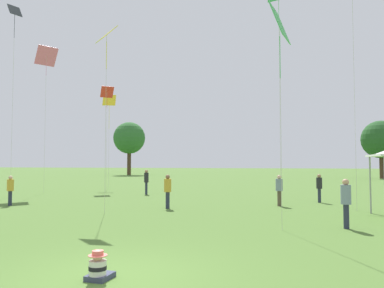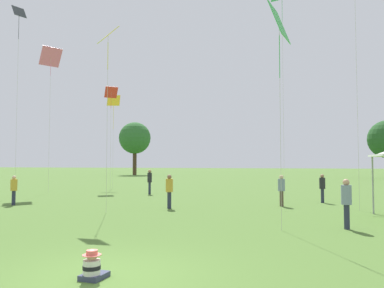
% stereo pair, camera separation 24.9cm
% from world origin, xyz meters
% --- Properties ---
extents(ground_plane, '(300.00, 300.00, 0.00)m').
position_xyz_m(ground_plane, '(0.00, 0.00, 0.00)').
color(ground_plane, '#4C702D').
extents(seated_toddler, '(0.44, 0.54, 0.56)m').
position_xyz_m(seated_toddler, '(-0.19, -0.23, 0.23)').
color(seated_toddler, '#383D56').
rests_on(seated_toddler, ground).
extents(person_standing_0, '(0.38, 0.38, 1.66)m').
position_xyz_m(person_standing_0, '(5.24, 6.75, 1.00)').
color(person_standing_0, '#282D42').
rests_on(person_standing_0, ground).
extents(person_standing_1, '(0.49, 0.49, 1.58)m').
position_xyz_m(person_standing_1, '(2.98, 12.94, 0.94)').
color(person_standing_1, brown).
rests_on(person_standing_1, ground).
extents(person_standing_3, '(0.41, 0.41, 1.63)m').
position_xyz_m(person_standing_3, '(-2.24, 10.60, 0.97)').
color(person_standing_3, '#282D42').
rests_on(person_standing_3, ground).
extents(person_standing_4, '(0.41, 0.41, 1.72)m').
position_xyz_m(person_standing_4, '(-6.11, 17.93, 1.04)').
color(person_standing_4, '#282D42').
rests_on(person_standing_4, ground).
extents(person_standing_6, '(0.32, 0.32, 1.57)m').
position_xyz_m(person_standing_6, '(5.13, 15.22, 0.94)').
color(person_standing_6, '#282D42').
rests_on(person_standing_6, ground).
extents(person_standing_7, '(0.41, 0.41, 1.54)m').
position_xyz_m(person_standing_7, '(-10.51, 9.85, 0.91)').
color(person_standing_7, '#282D42').
rests_on(person_standing_7, ground).
extents(kite_0, '(1.21, 1.15, 8.53)m').
position_xyz_m(kite_0, '(-11.03, 21.60, 7.92)').
color(kite_0, red).
rests_on(kite_0, ground).
extents(kite_1, '(1.18, 1.16, 8.29)m').
position_xyz_m(kite_1, '(-4.41, 8.34, 7.73)').
color(kite_1, yellow).
rests_on(kite_1, ground).
extents(kite_2, '(1.55, 1.72, 10.83)m').
position_xyz_m(kite_2, '(-13.96, 17.50, 10.06)').
color(kite_2, pink).
rests_on(kite_2, ground).
extents(kite_4, '(1.25, 0.83, 8.37)m').
position_xyz_m(kite_4, '(-12.01, 24.00, 7.67)').
color(kite_4, yellow).
rests_on(kite_4, ground).
extents(kite_5, '(0.74, 1.36, 7.50)m').
position_xyz_m(kite_5, '(3.15, 5.93, 6.79)').
color(kite_5, green).
rests_on(kite_5, ground).
extents(kite_7, '(0.73, 0.95, 12.58)m').
position_xyz_m(kite_7, '(-13.83, 13.87, 11.63)').
color(kite_7, '#1E2328').
rests_on(kite_7, ground).
extents(distant_tree_0, '(5.80, 5.80, 9.68)m').
position_xyz_m(distant_tree_0, '(-24.23, 56.88, 6.72)').
color(distant_tree_0, '#473323').
rests_on(distant_tree_0, ground).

